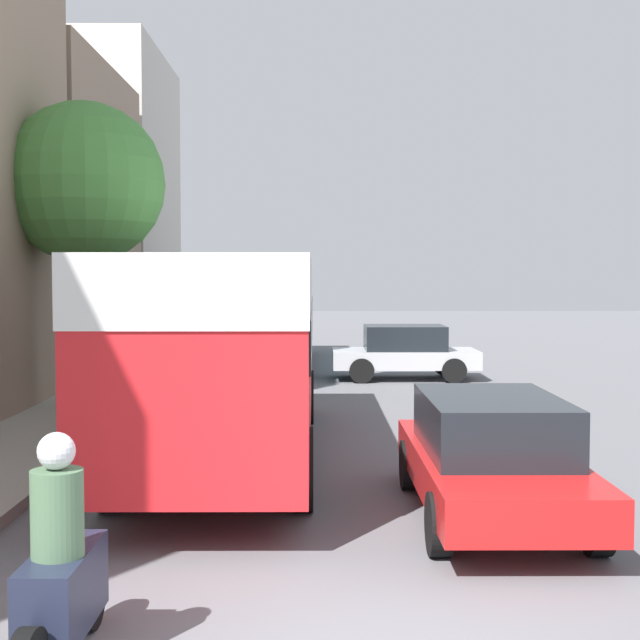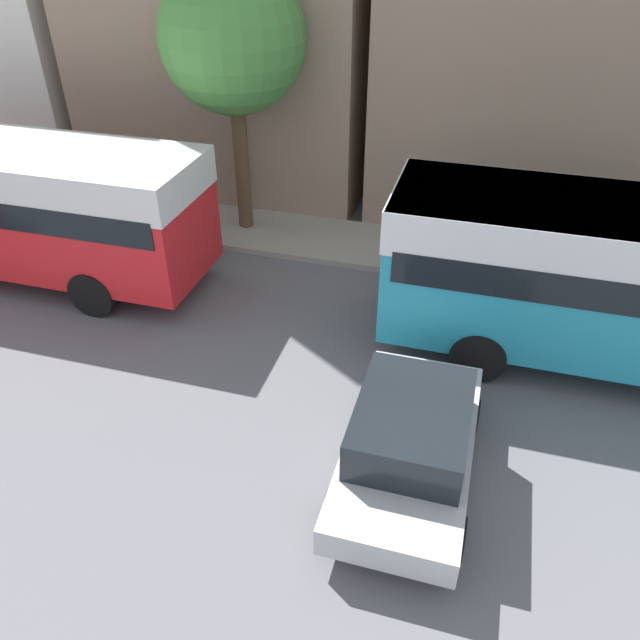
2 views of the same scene
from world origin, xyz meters
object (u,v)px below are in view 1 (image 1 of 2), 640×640
Objects in this scene: bus_following at (269,300)px; pedestrian_near_curb at (156,332)px; car_crossing at (405,351)px; car_far_curb at (491,454)px; motorcycle_behind_lead at (61,580)px; bus_lead at (231,330)px.

bus_following is 5.93× the size of pedestrian_near_curb.
bus_following is 2.55× the size of car_crossing.
car_crossing is (3.78, -3.80, -1.26)m from bus_following.
car_crossing is 13.39m from car_far_curb.
bus_following reaches higher than pedestrian_near_curb.
car_far_curb is (3.79, 4.00, 0.06)m from motorcycle_behind_lead.
motorcycle_behind_lead is at bearing -13.45° from car_crossing.
pedestrian_near_curb is (-3.22, 21.88, 0.29)m from motorcycle_behind_lead.
bus_following is 21.23m from motorcycle_behind_lead.
bus_following is at bearing 90.47° from bus_lead.
bus_following is 4.34× the size of motorcycle_behind_lead.
car_crossing is at bearing 76.55° from motorcycle_behind_lead.
pedestrian_near_curb is at bearing 111.39° from car_far_curb.
bus_following reaches higher than car_crossing.
car_crossing is at bearing 69.89° from bus_lead.
bus_lead reaches higher than car_crossing.
bus_lead is 10.72m from car_crossing.
car_far_curb is (3.30, -3.38, -1.22)m from bus_lead.
bus_lead is at bearing -20.11° from car_crossing.
bus_lead reaches higher than car_far_curb.
motorcycle_behind_lead is at bearing -93.82° from bus_lead.
bus_lead is 7.50m from motorcycle_behind_lead.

